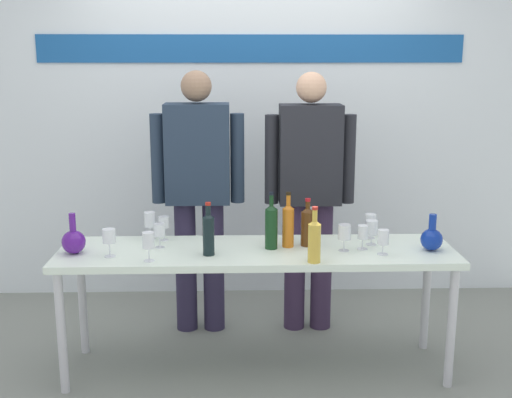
# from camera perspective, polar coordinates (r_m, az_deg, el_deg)

# --- Properties ---
(ground_plane) EXTENTS (10.00, 10.00, 0.00)m
(ground_plane) POSITION_cam_1_polar(r_m,az_deg,el_deg) (3.95, 0.07, -14.79)
(ground_plane) COLOR gray
(back_wall) EXTENTS (4.43, 0.11, 3.00)m
(back_wall) POSITION_cam_1_polar(r_m,az_deg,el_deg) (4.85, -0.42, 8.92)
(back_wall) COLOR white
(back_wall) RESTS_ON ground
(display_table) EXTENTS (2.26, 0.58, 0.74)m
(display_table) POSITION_cam_1_polar(r_m,az_deg,el_deg) (3.69, 0.07, -5.43)
(display_table) COLOR white
(display_table) RESTS_ON ground
(decanter_blue_left) EXTENTS (0.13, 0.13, 0.23)m
(decanter_blue_left) POSITION_cam_1_polar(r_m,az_deg,el_deg) (3.71, -15.91, -3.60)
(decanter_blue_left) COLOR #541B88
(decanter_blue_left) RESTS_ON display_table
(decanter_blue_right) EXTENTS (0.13, 0.13, 0.21)m
(decanter_blue_right) POSITION_cam_1_polar(r_m,az_deg,el_deg) (3.76, 15.35, -3.38)
(decanter_blue_right) COLOR navy
(decanter_blue_right) RESTS_ON display_table
(presenter_left) EXTENTS (0.60, 0.22, 1.73)m
(presenter_left) POSITION_cam_1_polar(r_m,az_deg,el_deg) (4.18, -5.16, 1.14)
(presenter_left) COLOR #2A243F
(presenter_left) RESTS_ON ground
(presenter_right) EXTENTS (0.59, 0.22, 1.72)m
(presenter_right) POSITION_cam_1_polar(r_m,az_deg,el_deg) (4.20, 4.78, 1.07)
(presenter_right) COLOR #352540
(presenter_right) RESTS_ON ground
(wine_bottle_0) EXTENTS (0.07, 0.07, 0.32)m
(wine_bottle_0) POSITION_cam_1_polar(r_m,az_deg,el_deg) (3.68, 2.88, -2.22)
(wine_bottle_0) COLOR orange
(wine_bottle_0) RESTS_ON display_table
(wine_bottle_1) EXTENTS (0.07, 0.07, 0.31)m
(wine_bottle_1) POSITION_cam_1_polar(r_m,az_deg,el_deg) (3.42, 5.21, -3.57)
(wine_bottle_1) COLOR gold
(wine_bottle_1) RESTS_ON display_table
(wine_bottle_2) EXTENTS (0.07, 0.07, 0.33)m
(wine_bottle_2) POSITION_cam_1_polar(r_m,az_deg,el_deg) (3.65, 1.37, -2.34)
(wine_bottle_2) COLOR #13381A
(wine_bottle_2) RESTS_ON display_table
(wine_bottle_3) EXTENTS (0.06, 0.06, 0.30)m
(wine_bottle_3) POSITION_cam_1_polar(r_m,az_deg,el_deg) (3.54, -4.25, -2.97)
(wine_bottle_3) COLOR black
(wine_bottle_3) RESTS_ON display_table
(wine_bottle_4) EXTENTS (0.08, 0.08, 0.28)m
(wine_bottle_4) POSITION_cam_1_polar(r_m,az_deg,el_deg) (3.72, 4.59, -2.33)
(wine_bottle_4) COLOR #4A2A0E
(wine_bottle_4) RESTS_ON display_table
(wine_glass_left_0) EXTENTS (0.06, 0.06, 0.15)m
(wine_glass_left_0) POSITION_cam_1_polar(r_m,az_deg,el_deg) (3.85, -8.20, -2.10)
(wine_glass_left_0) COLOR white
(wine_glass_left_0) RESTS_ON display_table
(wine_glass_left_1) EXTENTS (0.06, 0.06, 0.16)m
(wine_glass_left_1) POSITION_cam_1_polar(r_m,az_deg,el_deg) (3.48, -9.54, -3.69)
(wine_glass_left_1) COLOR white
(wine_glass_left_1) RESTS_ON display_table
(wine_glass_left_2) EXTENTS (0.07, 0.07, 0.14)m
(wine_glass_left_2) POSITION_cam_1_polar(r_m,az_deg,el_deg) (3.71, -8.59, -2.79)
(wine_glass_left_2) COLOR white
(wine_glass_left_2) RESTS_ON display_table
(wine_glass_left_3) EXTENTS (0.07, 0.07, 0.16)m
(wine_glass_left_3) POSITION_cam_1_polar(r_m,az_deg,el_deg) (3.59, -12.93, -3.28)
(wine_glass_left_3) COLOR white
(wine_glass_left_3) RESTS_ON display_table
(wine_glass_left_4) EXTENTS (0.07, 0.07, 0.17)m
(wine_glass_left_4) POSITION_cam_1_polar(r_m,az_deg,el_deg) (3.89, -9.41, -1.85)
(wine_glass_left_4) COLOR white
(wine_glass_left_4) RESTS_ON display_table
(wine_glass_right_0) EXTENTS (0.07, 0.07, 0.15)m
(wine_glass_right_0) POSITION_cam_1_polar(r_m,az_deg,el_deg) (3.92, 10.15, -1.91)
(wine_glass_right_0) COLOR white
(wine_glass_right_0) RESTS_ON display_table
(wine_glass_right_1) EXTENTS (0.07, 0.07, 0.15)m
(wine_glass_right_1) POSITION_cam_1_polar(r_m,az_deg,el_deg) (3.64, 7.86, -2.95)
(wine_glass_right_1) COLOR white
(wine_glass_right_1) RESTS_ON display_table
(wine_glass_right_2) EXTENTS (0.06, 0.06, 0.14)m
(wine_glass_right_2) POSITION_cam_1_polar(r_m,az_deg,el_deg) (3.69, 9.48, -2.99)
(wine_glass_right_2) COLOR white
(wine_glass_right_2) RESTS_ON display_table
(wine_glass_right_3) EXTENTS (0.06, 0.06, 0.14)m
(wine_glass_right_3) POSITION_cam_1_polar(r_m,az_deg,el_deg) (3.61, 11.25, -3.39)
(wine_glass_right_3) COLOR white
(wine_glass_right_3) RESTS_ON display_table
(wine_glass_right_4) EXTENTS (0.07, 0.07, 0.15)m
(wine_glass_right_4) POSITION_cam_1_polar(r_m,az_deg,el_deg) (3.79, 10.25, -2.56)
(wine_glass_right_4) COLOR white
(wine_glass_right_4) RESTS_ON display_table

